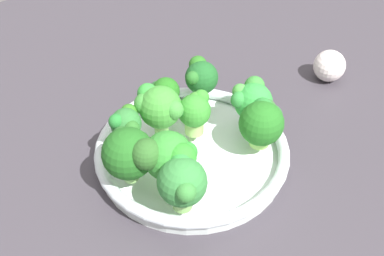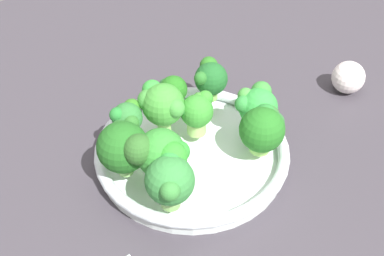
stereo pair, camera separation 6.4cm
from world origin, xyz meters
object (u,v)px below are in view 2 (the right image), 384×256
(broccoli_floret_0, at_px, (172,90))
(broccoli_floret_7, at_px, (128,119))
(broccoli_floret_4, at_px, (264,127))
(broccoli_floret_9, at_px, (170,180))
(broccoli_floret_5, at_px, (256,105))
(broccoli_floret_8, at_px, (197,111))
(broccoli_floret_1, at_px, (210,78))
(broccoli_floret_6, at_px, (161,104))
(garlic_bulb, at_px, (348,77))
(bowl, at_px, (192,151))
(broccoli_floret_2, at_px, (164,155))
(broccoli_floret_3, at_px, (125,147))

(broccoli_floret_0, distance_m, broccoli_floret_7, 0.09)
(broccoli_floret_0, relative_size, broccoli_floret_7, 0.83)
(broccoli_floret_4, xyz_separation_m, broccoli_floret_9, (-0.16, -0.01, 0.01))
(broccoli_floret_5, relative_size, broccoli_floret_8, 1.04)
(broccoli_floret_8, bearing_deg, broccoli_floret_7, 155.94)
(broccoli_floret_1, distance_m, broccoli_floret_6, 0.10)
(broccoli_floret_6, bearing_deg, broccoli_floret_9, -117.59)
(broccoli_floret_8, distance_m, broccoli_floret_9, 0.14)
(broccoli_floret_1, distance_m, garlic_bulb, 0.24)
(broccoli_floret_8, bearing_deg, bowl, -138.52)
(bowl, bearing_deg, broccoli_floret_5, -10.49)
(broccoli_floret_1, height_order, garlic_bulb, broccoli_floret_1)
(broccoli_floret_4, bearing_deg, broccoli_floret_0, 109.65)
(broccoli_floret_1, bearing_deg, broccoli_floret_7, -174.64)
(bowl, bearing_deg, broccoli_floret_8, 41.48)
(broccoli_floret_2, relative_size, broccoli_floret_4, 1.13)
(broccoli_floret_6, xyz_separation_m, broccoli_floret_7, (-0.05, 0.01, -0.01))
(broccoli_floret_7, bearing_deg, broccoli_floret_1, 5.36)
(broccoli_floret_9, bearing_deg, broccoli_floret_3, 103.22)
(broccoli_floret_0, relative_size, broccoli_floret_5, 0.79)
(broccoli_floret_1, height_order, broccoli_floret_6, broccoli_floret_6)
(broccoli_floret_8, bearing_deg, broccoli_floret_1, 40.90)
(broccoli_floret_5, distance_m, broccoli_floret_9, 0.18)
(broccoli_floret_1, distance_m, broccoli_floret_4, 0.13)
(broccoli_floret_0, bearing_deg, broccoli_floret_2, -126.20)
(broccoli_floret_5, bearing_deg, broccoli_floret_6, 149.39)
(bowl, xyz_separation_m, broccoli_floret_5, (0.10, -0.02, 0.05))
(broccoli_floret_7, xyz_separation_m, broccoli_floret_8, (0.09, -0.04, -0.00))
(broccoli_floret_8, height_order, broccoli_floret_9, broccoli_floret_9)
(broccoli_floret_9, bearing_deg, broccoli_floret_1, 41.53)
(broccoli_floret_0, xyz_separation_m, broccoli_floret_3, (-0.12, -0.08, 0.02))
(broccoli_floret_0, relative_size, broccoli_floret_9, 0.70)
(broccoli_floret_5, height_order, broccoli_floret_6, broccoli_floret_6)
(broccoli_floret_5, xyz_separation_m, broccoli_floret_7, (-0.16, 0.07, -0.00))
(broccoli_floret_3, relative_size, broccoli_floret_6, 1.08)
(bowl, xyz_separation_m, broccoli_floret_2, (-0.07, -0.04, 0.06))
(broccoli_floret_2, bearing_deg, broccoli_floret_1, 35.92)
(broccoli_floret_4, distance_m, broccoli_floret_5, 0.05)
(bowl, distance_m, broccoli_floret_2, 0.10)
(bowl, bearing_deg, broccoli_floret_3, 178.28)
(bowl, bearing_deg, broccoli_floret_9, -137.98)
(broccoli_floret_0, distance_m, broccoli_floret_4, 0.15)
(garlic_bulb, bearing_deg, broccoli_floret_5, -178.41)
(broccoli_floret_5, bearing_deg, broccoli_floret_3, 173.91)
(broccoli_floret_6, bearing_deg, broccoli_floret_0, 42.31)
(broccoli_floret_4, bearing_deg, broccoli_floret_8, 125.56)
(broccoli_floret_4, height_order, broccoli_floret_6, broccoli_floret_6)
(broccoli_floret_7, bearing_deg, garlic_bulb, -10.64)
(broccoli_floret_2, bearing_deg, broccoli_floret_5, 6.20)
(bowl, relative_size, broccoli_floret_0, 5.32)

